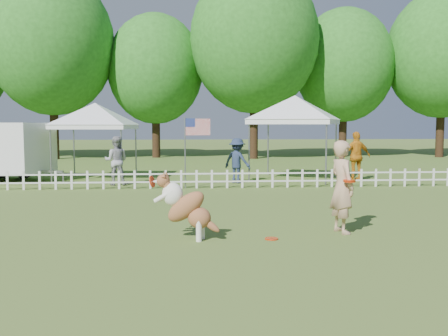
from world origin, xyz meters
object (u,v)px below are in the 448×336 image
object	(u,v)px
handler	(342,187)
spectator_b	(237,161)
dog	(187,207)
frisbee_on_turf	(271,239)
flag_pole	(185,153)
spectator_c	(356,156)
spectator_a	(116,161)
canopy_tent_left	(96,142)
canopy_tent_right	(295,139)

from	to	relation	value
handler	spectator_b	world-z (taller)	handler
dog	frisbee_on_turf	size ratio (longest dim) A/B	4.92
dog	frisbee_on_turf	world-z (taller)	dog
flag_pole	spectator_b	size ratio (longest dim) A/B	1.46
handler	spectator_c	size ratio (longest dim) A/B	0.98
spectator_c	flag_pole	bearing A→B (deg)	5.98
dog	spectator_a	distance (m)	8.69
handler	spectator_c	world-z (taller)	spectator_c
frisbee_on_turf	canopy_tent_left	xyz separation A→B (m)	(-4.96, 10.32, 1.40)
dog	spectator_c	distance (m)	10.93
handler	spectator_b	xyz separation A→B (m)	(-1.19, 8.29, -0.09)
canopy_tent_left	canopy_tent_right	size ratio (longest dim) A/B	0.91
canopy_tent_left	spectator_a	bearing A→B (deg)	-55.85
flag_pole	spectator_c	bearing A→B (deg)	5.49
dog	canopy_tent_right	size ratio (longest dim) A/B	0.39
spectator_a	spectator_b	xyz separation A→B (m)	(4.20, 0.30, -0.04)
handler	canopy_tent_right	xyz separation A→B (m)	(1.09, 9.31, 0.66)
handler	spectator_b	bearing A→B (deg)	-5.13
spectator_a	spectator_b	size ratio (longest dim) A/B	1.05
spectator_b	frisbee_on_turf	bearing A→B (deg)	126.35
canopy_tent_left	canopy_tent_right	xyz separation A→B (m)	(7.49, -0.56, 0.13)
canopy_tent_left	spectator_b	size ratio (longest dim) A/B	1.77
canopy_tent_right	spectator_b	size ratio (longest dim) A/B	1.94
dog	spectator_c	size ratio (longest dim) A/B	0.66
handler	frisbee_on_turf	size ratio (longest dim) A/B	7.31
dog	flag_pole	size ratio (longest dim) A/B	0.52
handler	canopy_tent_right	distance (m)	9.40
frisbee_on_turf	spectator_c	distance (m)	10.27
handler	spectator_c	xyz separation A→B (m)	(3.26, 8.63, 0.02)
canopy_tent_right	spectator_a	world-z (taller)	canopy_tent_right
canopy_tent_right	spectator_a	distance (m)	6.65
handler	canopy_tent_left	xyz separation A→B (m)	(-6.40, 9.87, 0.52)
frisbee_on_turf	spectator_c	world-z (taller)	spectator_c
spectator_a	dog	bearing A→B (deg)	109.77
frisbee_on_turf	spectator_c	xyz separation A→B (m)	(4.70, 9.09, 0.90)
canopy_tent_right	flag_pole	xyz separation A→B (m)	(-4.11, -2.34, -0.39)
frisbee_on_turf	spectator_c	bearing A→B (deg)	62.65
handler	spectator_a	distance (m)	9.64
spectator_b	dog	bearing A→B (deg)	116.36
frisbee_on_turf	spectator_b	size ratio (longest dim) A/B	0.15
dog	spectator_c	world-z (taller)	spectator_c
canopy_tent_right	spectator_a	size ratio (longest dim) A/B	1.84
handler	flag_pole	world-z (taller)	flag_pole
flag_pole	spectator_a	bearing A→B (deg)	147.38
handler	dog	xyz separation A→B (m)	(-2.96, -0.35, -0.29)
frisbee_on_turf	flag_pole	xyz separation A→B (m)	(-1.59, 7.43, 1.15)
spectator_c	canopy_tent_left	bearing A→B (deg)	-16.07
flag_pole	spectator_b	xyz separation A→B (m)	(1.84, 1.32, -0.36)
frisbee_on_turf	spectator_a	xyz separation A→B (m)	(-3.95, 8.45, 0.83)
dog	flag_pole	distance (m)	7.35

